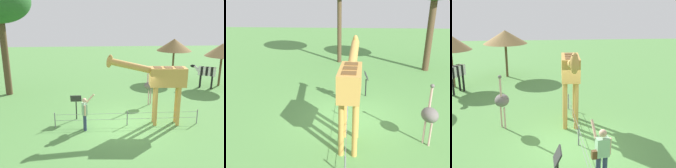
{
  "view_description": "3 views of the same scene",
  "coord_description": "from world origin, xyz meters",
  "views": [
    {
      "loc": [
        1.46,
        11.41,
        5.36
      ],
      "look_at": [
        0.75,
        0.19,
        2.16
      ],
      "focal_mm": 40.45,
      "sensor_mm": 36.0,
      "label": 1
    },
    {
      "loc": [
        -9.05,
        -0.03,
        5.03
      ],
      "look_at": [
        0.13,
        0.48,
        1.56
      ],
      "focal_mm": 37.99,
      "sensor_mm": 36.0,
      "label": 2
    },
    {
      "loc": [
        8.62,
        -1.22,
        4.83
      ],
      "look_at": [
        -0.6,
        -0.39,
        2.11
      ],
      "focal_mm": 43.61,
      "sensor_mm": 36.0,
      "label": 3
    }
  ],
  "objects": [
    {
      "name": "ground_plane",
      "position": [
        0.0,
        0.0,
        0.0
      ],
      "size": [
        60.0,
        60.0,
        0.0
      ],
      "primitive_type": "plane",
      "color": "#568E47"
    },
    {
      "name": "giraffe",
      "position": [
        -1.6,
        -0.04,
        2.28
      ],
      "size": [
        3.85,
        0.82,
        3.51
      ],
      "color": "#C69347",
      "rests_on": "ground_plane"
    },
    {
      "name": "visitor",
      "position": [
        2.04,
        0.42,
        0.9
      ],
      "size": [
        0.64,
        0.58,
        1.71
      ],
      "color": "navy",
      "rests_on": "ground_plane"
    },
    {
      "name": "ostrich",
      "position": [
        -1.69,
        -2.76,
        1.18
      ],
      "size": [
        0.7,
        0.56,
        2.25
      ],
      "color": "#CC9E93",
      "rests_on": "ground_plane"
    },
    {
      "name": "info_sign",
      "position": [
        2.54,
        -0.84,
        0.95
      ],
      "size": [
        0.56,
        0.21,
        1.32
      ],
      "color": "black",
      "rests_on": "ground_plane"
    },
    {
      "name": "wire_fence",
      "position": [
        0.0,
        0.07,
        0.4
      ],
      "size": [
        7.05,
        0.05,
        0.75
      ],
      "color": "slate",
      "rests_on": "ground_plane"
    }
  ]
}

